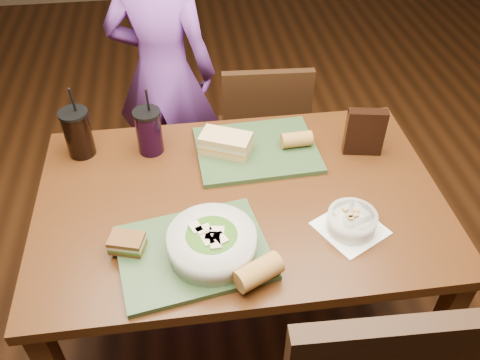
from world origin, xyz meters
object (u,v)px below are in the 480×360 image
object	(u,v)px
salad_bowl	(212,242)
chip_bag	(365,132)
tray_far	(257,150)
cup_berry	(149,131)
diner	(163,74)
baguette_near	(258,272)
chair_far	(262,136)
sandwich_far	(226,143)
soup_bowl	(352,221)
dining_table	(240,216)
cup_cola	(78,133)
tray_near	(194,252)
sandwich_near	(127,243)
baguette_far	(297,139)

from	to	relation	value
salad_bowl	chip_bag	distance (m)	0.70
tray_far	cup_berry	size ratio (longest dim) A/B	1.63
diner	baguette_near	xyz separation A→B (m)	(0.23, -1.28, 0.12)
chair_far	sandwich_far	distance (m)	0.59
soup_bowl	cup_berry	distance (m)	0.75
sandwich_far	cup_berry	distance (m)	0.27
dining_table	salad_bowl	size ratio (longest dim) A/B	5.22
soup_bowl	cup_cola	xyz separation A→B (m)	(-0.83, 0.48, 0.06)
tray_near	sandwich_far	size ratio (longest dim) A/B	2.15
sandwich_near	cup_berry	bearing A→B (deg)	81.65
chair_far	salad_bowl	bearing A→B (deg)	-108.65
cup_berry	dining_table	bearing A→B (deg)	-44.66
dining_table	diner	world-z (taller)	diner
salad_bowl	dining_table	bearing A→B (deg)	64.65
sandwich_near	chip_bag	distance (m)	0.88
chip_bag	salad_bowl	bearing A→B (deg)	-134.00
tray_far	sandwich_far	bearing A→B (deg)	-178.60
baguette_near	baguette_far	size ratio (longest dim) A/B	1.20
soup_bowl	chip_bag	distance (m)	0.39
diner	sandwich_far	xyz separation A→B (m)	(0.21, -0.72, 0.12)
salad_bowl	soup_bowl	size ratio (longest dim) A/B	1.04
diner	salad_bowl	size ratio (longest dim) A/B	5.45
tray_near	baguette_near	size ratio (longest dim) A/B	3.25
chair_far	tray_far	xyz separation A→B (m)	(-0.10, -0.45, 0.28)
soup_bowl	cup_cola	size ratio (longest dim) A/B	0.89
baguette_far	salad_bowl	bearing A→B (deg)	-127.38
tray_near	sandwich_near	distance (m)	0.19
soup_bowl	cup_berry	size ratio (longest dim) A/B	0.93
cup_cola	dining_table	bearing A→B (deg)	-29.42
chair_far	dining_table	bearing A→B (deg)	-106.14
tray_far	cup_berry	world-z (taller)	cup_berry
tray_far	baguette_far	size ratio (longest dim) A/B	3.89
baguette_near	cup_cola	xyz separation A→B (m)	(-0.52, 0.64, 0.04)
dining_table	baguette_near	world-z (taller)	baguette_near
salad_bowl	diner	bearing A→B (deg)	95.96
chair_far	baguette_near	world-z (taller)	chair_far
cup_berry	baguette_near	bearing A→B (deg)	-65.65
dining_table	tray_far	xyz separation A→B (m)	(0.09, 0.22, 0.10)
chair_far	cup_cola	bearing A→B (deg)	-152.70
chair_far	chip_bag	distance (m)	0.67
soup_bowl	sandwich_near	size ratio (longest dim) A/B	2.16
tray_far	sandwich_far	world-z (taller)	sandwich_far
soup_bowl	baguette_near	world-z (taller)	baguette_near
tray_near	cup_berry	xyz separation A→B (m)	(-0.12, 0.50, 0.08)
baguette_near	chip_bag	xyz separation A→B (m)	(0.46, 0.51, 0.04)
diner	chip_bag	bearing A→B (deg)	145.52
diner	cup_berry	xyz separation A→B (m)	(-0.05, -0.65, 0.16)
dining_table	chip_bag	distance (m)	0.52
baguette_far	cup_cola	xyz separation A→B (m)	(-0.75, 0.08, 0.04)
diner	tray_far	xyz separation A→B (m)	(0.32, -0.71, 0.08)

